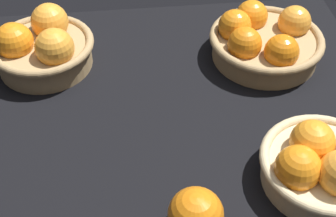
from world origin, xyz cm
name	(u,v)px	position (x,y,z in cm)	size (l,w,h in cm)	color
market_tray	(169,117)	(0.00, 0.00, 1.50)	(84.00, 72.00, 3.00)	black
basket_far_left	(325,164)	(-22.13, 18.69, 7.27)	(20.27, 20.27, 10.17)	#D3BC8C
basket_near_right	(43,47)	(23.67, -16.76, 7.50)	(20.52, 20.52, 10.88)	tan
basket_near_left	(264,40)	(-21.22, -14.46, 7.08)	(23.39, 23.39, 9.86)	tan
loose_orange_front_gap	(196,215)	(-0.87, 25.34, 7.04)	(8.08, 8.08, 8.08)	orange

